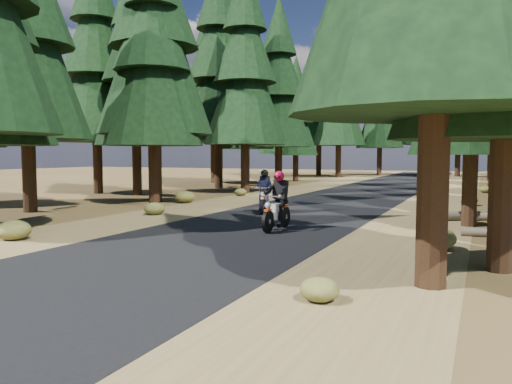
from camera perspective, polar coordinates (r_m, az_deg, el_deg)
ground at (r=14.31m, az=-2.50°, el=-4.81°), size 120.00×120.00×0.00m
road at (r=18.86m, az=4.42°, el=-2.59°), size 6.00×100.00×0.01m
shoulder_l at (r=20.88m, az=-7.53°, el=-1.96°), size 3.20×100.00×0.01m
shoulder_r at (r=17.82m, az=18.47°, el=-3.21°), size 3.20×100.00×0.01m
pine_forest at (r=34.70m, az=13.87°, el=13.51°), size 34.59×55.08×16.32m
understory_shrubs at (r=20.51m, az=10.04°, el=-1.34°), size 16.36×30.99×0.65m
rider_lead at (r=14.91m, az=2.38°, el=-2.14°), size 0.63×1.99×1.76m
rider_follow at (r=19.28m, az=0.92°, el=-0.76°), size 1.09×1.96×1.67m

